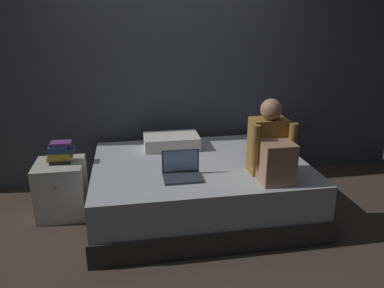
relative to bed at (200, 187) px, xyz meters
name	(u,v)px	position (x,y,z in m)	size (l,w,h in m)	color
ground_plane	(184,229)	(-0.20, -0.30, -0.26)	(8.00, 8.00, 0.00)	#47382D
wall_back	(166,61)	(-0.20, 0.90, 1.09)	(5.60, 0.10, 2.70)	#424751
bed	(200,187)	(0.00, 0.00, 0.00)	(2.00, 1.50, 0.52)	#332D2B
nightstand	(62,189)	(-1.30, 0.19, 0.00)	(0.44, 0.46, 0.52)	beige
person_sitting	(271,148)	(0.53, -0.41, 0.51)	(0.39, 0.44, 0.66)	olive
laptop	(182,171)	(-0.22, -0.31, 0.32)	(0.32, 0.23, 0.22)	#333842
pillow	(171,141)	(-0.21, 0.45, 0.33)	(0.56, 0.36, 0.13)	silver
book_stack	(60,153)	(-1.27, 0.20, 0.36)	(0.24, 0.16, 0.20)	black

